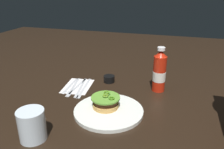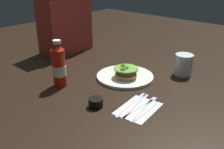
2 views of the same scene
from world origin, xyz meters
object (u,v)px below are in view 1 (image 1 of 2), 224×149
(steak_knife, at_px, (75,88))
(spoon_utensil, at_px, (68,87))
(burger_sandwich, at_px, (106,102))
(butter_knife, at_px, (80,88))
(fork_utensil, at_px, (73,87))
(water_glass, at_px, (32,125))
(condiment_cup, at_px, (109,79))
(ketchup_bottle, at_px, (159,72))
(dinner_plate, at_px, (109,111))
(napkin, at_px, (78,86))
(table_knife, at_px, (84,88))

(steak_knife, bearing_deg, spoon_utensil, -80.28)
(burger_sandwich, xyz_separation_m, butter_knife, (-0.15, -0.18, -0.03))
(fork_utensil, bearing_deg, butter_knife, 84.67)
(water_glass, xyz_separation_m, condiment_cup, (-0.51, 0.10, -0.04))
(spoon_utensil, distance_m, butter_knife, 0.06)
(burger_sandwich, distance_m, ketchup_bottle, 0.31)
(spoon_utensil, bearing_deg, burger_sandwich, 59.12)
(burger_sandwich, relative_size, steak_knife, 0.54)
(burger_sandwich, relative_size, spoon_utensil, 0.63)
(dinner_plate, bearing_deg, fork_utensil, -125.68)
(condiment_cup, xyz_separation_m, spoon_utensil, (0.13, -0.17, -0.01))
(dinner_plate, distance_m, condiment_cup, 0.30)
(fork_utensil, height_order, butter_knife, same)
(ketchup_bottle, height_order, spoon_utensil, ketchup_bottle)
(fork_utensil, bearing_deg, ketchup_bottle, 102.76)
(ketchup_bottle, height_order, fork_utensil, ketchup_bottle)
(dinner_plate, distance_m, burger_sandwich, 0.04)
(burger_sandwich, distance_m, napkin, 0.27)
(butter_knife, bearing_deg, burger_sandwich, 49.95)
(spoon_utensil, distance_m, table_knife, 0.08)
(water_glass, relative_size, steak_knife, 0.49)
(burger_sandwich, relative_size, fork_utensil, 0.61)
(butter_knife, distance_m, table_knife, 0.02)
(ketchup_bottle, distance_m, steak_knife, 0.41)
(dinner_plate, distance_m, napkin, 0.29)
(dinner_plate, relative_size, ketchup_bottle, 1.29)
(condiment_cup, bearing_deg, water_glass, -11.16)
(table_knife, bearing_deg, spoon_utensil, -82.68)
(water_glass, bearing_deg, dinner_plate, 139.99)
(dinner_plate, distance_m, ketchup_bottle, 0.32)
(napkin, xyz_separation_m, butter_knife, (0.02, 0.02, 0.00))
(dinner_plate, bearing_deg, table_knife, -132.95)
(condiment_cup, xyz_separation_m, table_knife, (0.12, -0.09, -0.01))
(burger_sandwich, height_order, condiment_cup, burger_sandwich)
(water_glass, height_order, butter_knife, water_glass)
(ketchup_bottle, bearing_deg, butter_knife, -75.37)
(ketchup_bottle, bearing_deg, burger_sandwich, -36.44)
(ketchup_bottle, xyz_separation_m, table_knife, (0.09, -0.34, -0.09))
(ketchup_bottle, relative_size, condiment_cup, 3.75)
(dinner_plate, distance_m, spoon_utensil, 0.30)
(burger_sandwich, bearing_deg, water_glass, -35.73)
(condiment_cup, distance_m, napkin, 0.16)
(fork_utensil, height_order, steak_knife, same)
(table_knife, bearing_deg, steak_knife, -84.77)
(fork_utensil, bearing_deg, water_glass, 7.02)
(condiment_cup, distance_m, butter_knife, 0.16)
(condiment_cup, height_order, butter_knife, condiment_cup)
(condiment_cup, height_order, steak_knife, condiment_cup)
(spoon_utensil, xyz_separation_m, steak_knife, (-0.01, 0.04, 0.00))
(spoon_utensil, bearing_deg, butter_knife, 98.01)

